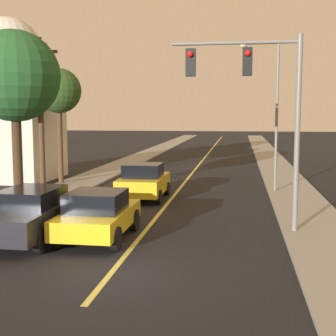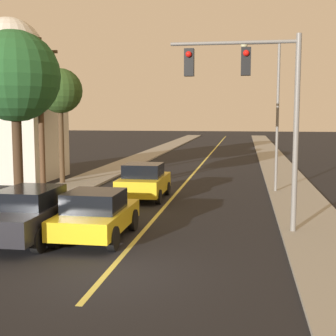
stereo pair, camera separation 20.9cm
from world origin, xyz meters
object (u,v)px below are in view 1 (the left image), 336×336
object	(u,v)px
car_near_lane_front	(98,215)
streetlamp_right	(268,96)
traffic_signal_mast	(258,93)
tree_left_far	(59,92)
tree_left_near	(15,77)
car_outer_lane_front	(34,213)
domed_building_left	(10,105)
car_near_lane_second	(144,181)
utility_pole_left	(41,119)

from	to	relation	value
car_near_lane_front	streetlamp_right	distance (m)	12.24
traffic_signal_mast	tree_left_far	distance (m)	14.09
traffic_signal_mast	tree_left_near	size ratio (longest dim) A/B	0.88
car_outer_lane_front	streetlamp_right	world-z (taller)	streetlamp_right
traffic_signal_mast	domed_building_left	distance (m)	18.21
car_near_lane_second	domed_building_left	size ratio (longest dim) A/B	0.40
traffic_signal_mast	tree_left_far	world-z (taller)	traffic_signal_mast
car_near_lane_front	traffic_signal_mast	size ratio (longest dim) A/B	0.62
car_near_lane_second	tree_left_far	size ratio (longest dim) A/B	0.60
utility_pole_left	domed_building_left	bearing A→B (deg)	124.48
car_outer_lane_front	utility_pole_left	xyz separation A→B (m)	(-1.89, 5.04, 2.95)
tree_left_near	tree_left_far	distance (m)	6.76
car_near_lane_front	traffic_signal_mast	world-z (taller)	traffic_signal_mast
car_near_lane_second	traffic_signal_mast	world-z (taller)	traffic_signal_mast
car_near_lane_front	car_near_lane_second	bearing A→B (deg)	90.00
car_near_lane_front	car_near_lane_second	world-z (taller)	car_near_lane_second
streetlamp_right	tree_left_near	world-z (taller)	streetlamp_right
traffic_signal_mast	car_near_lane_front	bearing A→B (deg)	-161.78
car_near_lane_second	traffic_signal_mast	size ratio (longest dim) A/B	0.60
car_near_lane_second	streetlamp_right	world-z (taller)	streetlamp_right
streetlamp_right	tree_left_near	size ratio (longest dim) A/B	1.02
tree_left_far	car_near_lane_front	bearing A→B (deg)	-63.08
traffic_signal_mast	tree_left_far	bearing A→B (deg)	138.62
car_outer_lane_front	streetlamp_right	distance (m)	13.51
car_near_lane_front	tree_left_far	xyz separation A→B (m)	(-5.56, 10.95, 4.42)
car_near_lane_second	tree_left_far	world-z (taller)	tree_left_far
car_near_lane_second	streetlamp_right	size ratio (longest dim) A/B	0.52
tree_left_near	tree_left_far	size ratio (longest dim) A/B	1.14
domed_building_left	car_outer_lane_front	bearing A→B (deg)	-60.47
tree_left_near	tree_left_far	world-z (taller)	tree_left_near
car_near_lane_front	tree_left_near	distance (m)	7.94
streetlamp_right	tree_left_far	distance (m)	11.43
car_near_lane_front	domed_building_left	xyz separation A→B (m)	(-9.42, 12.77, 3.71)
tree_left_far	utility_pole_left	bearing A→B (deg)	-75.19
traffic_signal_mast	domed_building_left	xyz separation A→B (m)	(-14.42, 11.12, -0.17)
car_outer_lane_front	streetlamp_right	xyz separation A→B (m)	(7.85, 10.23, 4.05)
traffic_signal_mast	tree_left_far	xyz separation A→B (m)	(-10.56, 9.30, 0.54)
streetlamp_right	domed_building_left	bearing A→B (deg)	169.54
car_near_lane_front	tree_left_far	size ratio (longest dim) A/B	0.62
car_near_lane_front	tree_left_far	bearing A→B (deg)	116.92
car_near_lane_front	car_near_lane_second	xyz separation A→B (m)	(-0.00, 7.25, 0.04)
traffic_signal_mast	streetlamp_right	world-z (taller)	streetlamp_right
car_near_lane_front	utility_pole_left	xyz separation A→B (m)	(-3.92, 4.76, 3.00)
car_near_lane_front	traffic_signal_mast	distance (m)	6.54
domed_building_left	streetlamp_right	bearing A→B (deg)	-10.46
car_near_lane_second	car_outer_lane_front	size ratio (longest dim) A/B	0.79
car_near_lane_second	tree_left_near	world-z (taller)	tree_left_near
car_near_lane_front	streetlamp_right	bearing A→B (deg)	59.69
streetlamp_right	utility_pole_left	xyz separation A→B (m)	(-9.74, -5.19, -1.10)
tree_left_near	domed_building_left	world-z (taller)	domed_building_left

